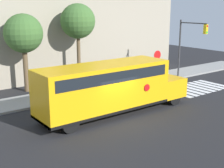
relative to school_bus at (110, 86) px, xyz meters
The scene contains 9 objects.
ground_plane 2.15m from the school_bus, 102.17° to the right, with size 60.00×60.00×0.00m, color black.
sidewalk_strip 5.65m from the school_bus, 92.60° to the left, with size 44.00×3.00×0.15m.
building_backdrop 12.20m from the school_bus, 91.18° to the left, with size 32.00×4.00×9.23m.
crosswalk_stripes 9.66m from the school_bus, ahead, with size 5.40×3.20×0.01m.
school_bus is the anchor object (origin of this frame).
stop_sign 9.14m from the school_bus, 26.96° to the left, with size 0.79×0.10×2.84m.
traffic_light 11.95m from the school_bus, 17.18° to the left, with size 0.28×2.97×5.34m.
tree_near_sidewalk 8.89m from the school_bus, 103.59° to the left, with size 2.95×2.95×6.01m.
tree_far_sidewalk 9.29m from the school_bus, 71.41° to the left, with size 2.93×2.93×6.77m.
Camera 1 is at (-10.64, -13.59, 6.53)m, focal length 50.00 mm.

